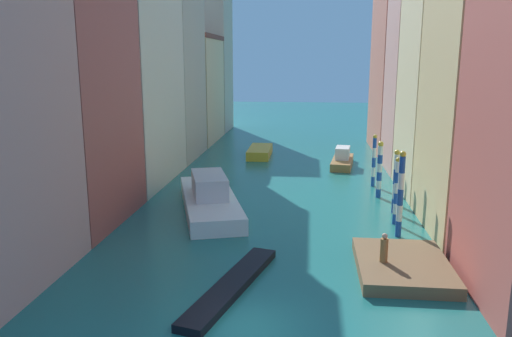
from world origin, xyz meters
TOP-DOWN VIEW (x-y plane):
  - ground_plane at (0.00, 24.50)m, footprint 154.00×154.00m
  - building_left_1 at (-12.98, 11.61)m, footprint 8.06×9.23m
  - building_left_2 at (-12.98, 22.08)m, footprint 8.06×11.70m
  - building_left_3 at (-12.98, 32.57)m, footprint 8.06×9.43m
  - building_left_4 at (-12.98, 43.22)m, footprint 8.06×11.29m
  - building_left_5 at (-12.98, 52.88)m, footprint 8.06×7.61m
  - building_right_1 at (12.98, 12.47)m, footprint 8.06×8.70m
  - building_right_2 at (12.98, 21.07)m, footprint 8.06×8.25m
  - building_right_3 at (12.98, 28.94)m, footprint 8.06×7.19m
  - building_right_4 at (12.98, 38.84)m, footprint 8.06×11.90m
  - waterfront_dock at (6.64, 5.90)m, footprint 4.19×5.75m
  - person_on_dock at (5.71, 5.59)m, footprint 0.36×0.36m
  - mooring_pole_0 at (7.24, 10.77)m, footprint 0.36×0.36m
  - mooring_pole_1 at (7.39, 13.00)m, footprint 0.28×0.28m
  - mooring_pole_2 at (7.70, 15.31)m, footprint 0.34×0.34m
  - mooring_pole_3 at (7.19, 19.09)m, footprint 0.40×0.40m
  - mooring_pole_4 at (7.19, 22.37)m, footprint 0.32×0.32m
  - vaporetto_white at (-4.29, 14.77)m, footprint 6.35×11.61m
  - gondola_black at (-1.02, 3.21)m, footprint 3.26×8.28m
  - motorboat_0 at (5.26, 29.86)m, footprint 2.50×6.11m
  - motorboat_1 at (-2.86, 33.95)m, footprint 2.20×5.91m

SIDE VIEW (x-z plane):
  - ground_plane at x=0.00m, z-range 0.00..0.00m
  - gondola_black at x=-1.02m, z-range 0.00..0.35m
  - waterfront_dock at x=6.64m, z-range 0.00..0.57m
  - motorboat_1 at x=-2.86m, z-range 0.00..0.89m
  - motorboat_0 at x=5.26m, z-range -0.28..1.51m
  - vaporetto_white at x=-4.29m, z-range -0.40..2.01m
  - person_on_dock at x=5.71m, z-range 0.51..1.90m
  - mooring_pole_4 at x=7.19m, z-range 0.05..4.14m
  - mooring_pole_1 at x=7.39m, z-range 0.04..4.15m
  - mooring_pole_3 at x=7.19m, z-range 0.06..4.14m
  - mooring_pole_2 at x=7.70m, z-range 0.05..4.21m
  - mooring_pole_0 at x=7.24m, z-range 0.05..4.94m
  - building_left_4 at x=-12.98m, z-range 0.01..12.56m
  - building_left_3 at x=-12.98m, z-range 0.01..17.60m
  - building_right_1 at x=12.98m, z-range 0.01..17.72m
  - building_left_1 at x=-12.98m, z-range 0.01..18.63m
  - building_left_5 at x=-12.98m, z-range 0.01..19.03m
  - building_right_2 at x=12.98m, z-range 0.01..19.35m
  - building_left_2 at x=-12.98m, z-range 0.01..19.60m
  - building_right_3 at x=12.98m, z-range 0.01..19.66m
  - building_right_4 at x=12.98m, z-range 0.01..20.35m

